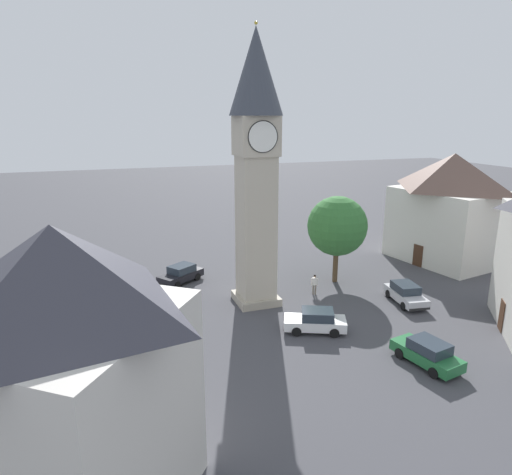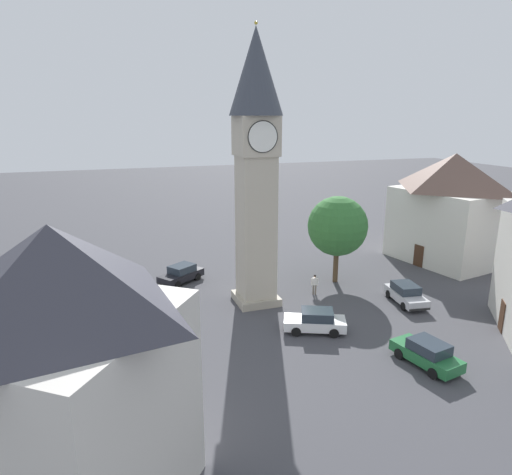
{
  "view_description": "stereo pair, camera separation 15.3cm",
  "coord_description": "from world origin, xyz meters",
  "px_view_note": "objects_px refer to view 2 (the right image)",
  "views": [
    {
      "loc": [
        -10.82,
        -30.99,
        13.98
      ],
      "look_at": [
        0.0,
        0.0,
        5.19
      ],
      "focal_mm": 31.8,
      "sensor_mm": 36.0,
      "label": 1
    },
    {
      "loc": [
        -10.68,
        -31.04,
        13.98
      ],
      "look_at": [
        0.0,
        0.0,
        5.19
      ],
      "focal_mm": 31.8,
      "sensor_mm": 36.0,
      "label": 2
    }
  ],
  "objects_px": {
    "pedestrian": "(315,283)",
    "car_blue_kerb": "(427,353)",
    "tree": "(338,226)",
    "building_terrace_right": "(451,207)",
    "car_white_side": "(406,294)",
    "car_red_corner": "(315,321)",
    "clock_tower": "(256,149)",
    "building_corner_back": "(65,379)",
    "car_silver_kerb": "(181,274)"
  },
  "relations": [
    {
      "from": "car_silver_kerb",
      "to": "car_red_corner",
      "type": "xyz_separation_m",
      "value": [
        6.85,
        -12.26,
        0.0
      ]
    },
    {
      "from": "car_white_side",
      "to": "building_terrace_right",
      "type": "distance_m",
      "value": 13.92
    },
    {
      "from": "pedestrian",
      "to": "building_terrace_right",
      "type": "bearing_deg",
      "value": 13.47
    },
    {
      "from": "car_blue_kerb",
      "to": "car_silver_kerb",
      "type": "bearing_deg",
      "value": 121.24
    },
    {
      "from": "car_silver_kerb",
      "to": "tree",
      "type": "bearing_deg",
      "value": -18.26
    },
    {
      "from": "car_white_side",
      "to": "car_silver_kerb",
      "type": "bearing_deg",
      "value": 146.75
    },
    {
      "from": "pedestrian",
      "to": "car_red_corner",
      "type": "bearing_deg",
      "value": -115.73
    },
    {
      "from": "pedestrian",
      "to": "car_blue_kerb",
      "type": "bearing_deg",
      "value": -83.56
    },
    {
      "from": "car_red_corner",
      "to": "tree",
      "type": "bearing_deg",
      "value": 53.78
    },
    {
      "from": "car_blue_kerb",
      "to": "tree",
      "type": "xyz_separation_m",
      "value": [
        1.7,
        14.0,
        4.21
      ]
    },
    {
      "from": "car_blue_kerb",
      "to": "car_red_corner",
      "type": "bearing_deg",
      "value": 125.2
    },
    {
      "from": "car_blue_kerb",
      "to": "car_white_side",
      "type": "relative_size",
      "value": 1.01
    },
    {
      "from": "car_red_corner",
      "to": "car_blue_kerb",
      "type": "bearing_deg",
      "value": -54.8
    },
    {
      "from": "clock_tower",
      "to": "building_terrace_right",
      "type": "relative_size",
      "value": 1.8
    },
    {
      "from": "car_white_side",
      "to": "tree",
      "type": "xyz_separation_m",
      "value": [
        -2.84,
        6.01,
        4.21
      ]
    },
    {
      "from": "building_terrace_right",
      "to": "car_silver_kerb",
      "type": "bearing_deg",
      "value": 174.75
    },
    {
      "from": "car_silver_kerb",
      "to": "car_white_side",
      "type": "distance_m",
      "value": 18.64
    },
    {
      "from": "car_white_side",
      "to": "building_terrace_right",
      "type": "height_order",
      "value": "building_terrace_right"
    },
    {
      "from": "car_silver_kerb",
      "to": "car_white_side",
      "type": "bearing_deg",
      "value": -33.25
    },
    {
      "from": "clock_tower",
      "to": "building_terrace_right",
      "type": "distance_m",
      "value": 22.63
    },
    {
      "from": "clock_tower",
      "to": "car_silver_kerb",
      "type": "bearing_deg",
      "value": 127.32
    },
    {
      "from": "car_blue_kerb",
      "to": "building_terrace_right",
      "type": "relative_size",
      "value": 0.39
    },
    {
      "from": "car_silver_kerb",
      "to": "car_blue_kerb",
      "type": "bearing_deg",
      "value": -58.76
    },
    {
      "from": "car_silver_kerb",
      "to": "building_corner_back",
      "type": "relative_size",
      "value": 0.4
    },
    {
      "from": "clock_tower",
      "to": "car_blue_kerb",
      "type": "xyz_separation_m",
      "value": [
        6.31,
        -12.0,
        -11.0
      ]
    },
    {
      "from": "pedestrian",
      "to": "building_terrace_right",
      "type": "distance_m",
      "value": 17.45
    },
    {
      "from": "car_white_side",
      "to": "pedestrian",
      "type": "distance_m",
      "value": 7.05
    },
    {
      "from": "car_silver_kerb",
      "to": "building_terrace_right",
      "type": "xyz_separation_m",
      "value": [
        26.12,
        -2.4,
        4.66
      ]
    },
    {
      "from": "clock_tower",
      "to": "building_corner_back",
      "type": "relative_size",
      "value": 1.86
    },
    {
      "from": "car_silver_kerb",
      "to": "car_red_corner",
      "type": "bearing_deg",
      "value": -60.82
    },
    {
      "from": "tree",
      "to": "building_terrace_right",
      "type": "relative_size",
      "value": 0.67
    },
    {
      "from": "car_blue_kerb",
      "to": "building_terrace_right",
      "type": "bearing_deg",
      "value": 46.35
    },
    {
      "from": "car_silver_kerb",
      "to": "tree",
      "type": "distance_m",
      "value": 14.07
    },
    {
      "from": "car_blue_kerb",
      "to": "car_white_side",
      "type": "xyz_separation_m",
      "value": [
        4.54,
        7.99,
        0.0
      ]
    },
    {
      "from": "car_blue_kerb",
      "to": "building_corner_back",
      "type": "distance_m",
      "value": 19.73
    },
    {
      "from": "pedestrian",
      "to": "building_corner_back",
      "type": "xyz_separation_m",
      "value": [
        -17.32,
        -16.19,
        4.5
      ]
    },
    {
      "from": "clock_tower",
      "to": "car_white_side",
      "type": "distance_m",
      "value": 15.96
    },
    {
      "from": "clock_tower",
      "to": "car_blue_kerb",
      "type": "distance_m",
      "value": 17.45
    },
    {
      "from": "clock_tower",
      "to": "car_red_corner",
      "type": "bearing_deg",
      "value": -70.76
    },
    {
      "from": "clock_tower",
      "to": "car_white_side",
      "type": "height_order",
      "value": "clock_tower"
    },
    {
      "from": "car_white_side",
      "to": "building_corner_back",
      "type": "bearing_deg",
      "value": -152.06
    },
    {
      "from": "car_red_corner",
      "to": "building_terrace_right",
      "type": "xyz_separation_m",
      "value": [
        19.28,
        9.86,
        4.66
      ]
    },
    {
      "from": "pedestrian",
      "to": "building_terrace_right",
      "type": "relative_size",
      "value": 0.15
    },
    {
      "from": "clock_tower",
      "to": "building_terrace_right",
      "type": "height_order",
      "value": "clock_tower"
    },
    {
      "from": "building_corner_back",
      "to": "building_terrace_right",
      "type": "bearing_deg",
      "value": 30.81
    },
    {
      "from": "car_silver_kerb",
      "to": "pedestrian",
      "type": "xyz_separation_m",
      "value": [
        9.7,
        -6.34,
        0.25
      ]
    },
    {
      "from": "car_white_side",
      "to": "building_corner_back",
      "type": "xyz_separation_m",
      "value": [
        -23.2,
        -12.31,
        4.75
      ]
    },
    {
      "from": "car_blue_kerb",
      "to": "clock_tower",
      "type": "bearing_deg",
      "value": 117.73
    },
    {
      "from": "car_blue_kerb",
      "to": "tree",
      "type": "bearing_deg",
      "value": 83.06
    },
    {
      "from": "car_blue_kerb",
      "to": "building_terrace_right",
      "type": "xyz_separation_m",
      "value": [
        15.08,
        15.81,
        4.66
      ]
    }
  ]
}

